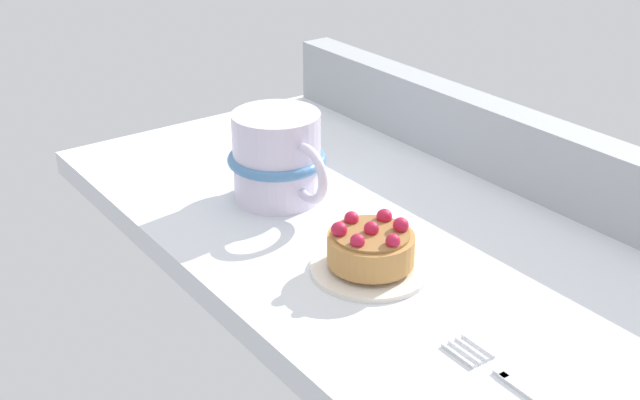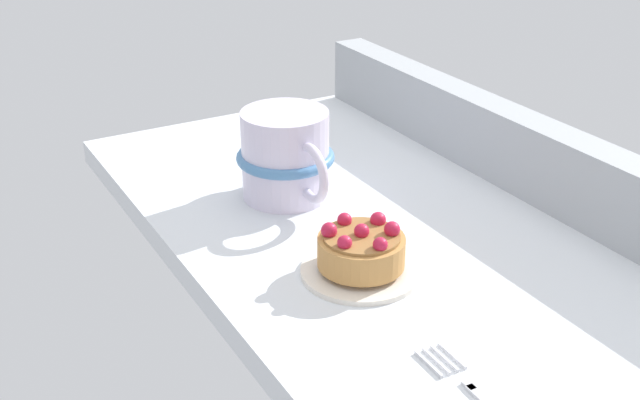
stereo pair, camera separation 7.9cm
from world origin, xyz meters
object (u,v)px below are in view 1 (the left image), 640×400
at_px(dessert_fork, 525,390).
at_px(coffee_mug, 278,157).
at_px(dessert_plate, 370,266).
at_px(raspberry_tart, 371,245).

bearing_deg(dessert_fork, coffee_mug, 174.74).
xyz_separation_m(dessert_plate, coffee_mug, (-0.18, 0.02, 0.04)).
relative_size(dessert_plate, dessert_fork, 0.69).
bearing_deg(dessert_plate, dessert_fork, -5.10).
height_order(dessert_plate, dessert_fork, dessert_plate).
xyz_separation_m(raspberry_tart, coffee_mug, (-0.18, 0.02, 0.02)).
bearing_deg(coffee_mug, raspberry_tart, -5.42).
bearing_deg(coffee_mug, dessert_plate, -5.45).
bearing_deg(dessert_fork, raspberry_tart, 174.87).
distance_m(dessert_plate, dessert_fork, 0.20).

